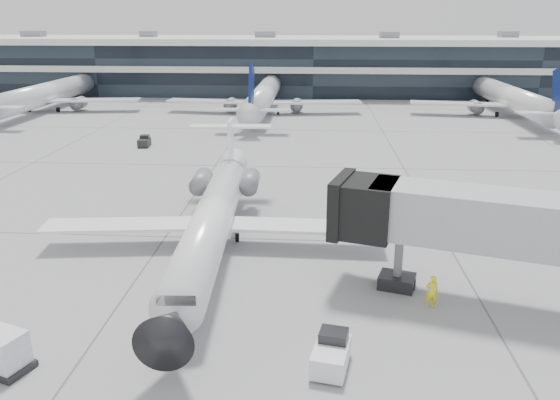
# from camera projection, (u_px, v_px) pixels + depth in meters

# --- Properties ---
(ground) EXTENTS (220.00, 220.00, 0.00)m
(ground) POSITION_uv_depth(u_px,v_px,m) (304.00, 240.00, 38.68)
(ground) COLOR gray
(ground) RESTS_ON ground
(terminal) EXTENTS (170.00, 22.00, 10.00)m
(terminal) POSITION_uv_depth(u_px,v_px,m) (314.00, 68.00, 114.70)
(terminal) COLOR black
(terminal) RESTS_ON ground
(bg_jet_left) EXTENTS (32.00, 40.00, 9.60)m
(bg_jet_left) POSITION_uv_depth(u_px,v_px,m) (49.00, 110.00, 93.50)
(bg_jet_left) COLOR silver
(bg_jet_left) RESTS_ON ground
(bg_jet_center) EXTENTS (32.00, 40.00, 9.60)m
(bg_jet_center) POSITION_uv_depth(u_px,v_px,m) (264.00, 112.00, 91.22)
(bg_jet_center) COLOR silver
(bg_jet_center) RESTS_ON ground
(bg_jet_right) EXTENTS (32.00, 40.00, 9.60)m
(bg_jet_right) POSITION_uv_depth(u_px,v_px,m) (508.00, 115.00, 88.76)
(bg_jet_right) COLOR silver
(bg_jet_right) RESTS_ON ground
(regional_jet) EXTENTS (23.35, 29.12, 6.73)m
(regional_jet) POSITION_uv_depth(u_px,v_px,m) (213.00, 216.00, 36.76)
(regional_jet) COLOR white
(regional_jet) RESTS_ON ground
(jet_bridge) EXTENTS (20.00, 9.30, 6.53)m
(jet_bridge) POSITION_uv_depth(u_px,v_px,m) (547.00, 228.00, 27.90)
(jet_bridge) COLOR #BBBEC0
(jet_bridge) RESTS_ON ground
(ramp_worker) EXTENTS (0.69, 0.46, 1.90)m
(ramp_worker) POSITION_uv_depth(u_px,v_px,m) (432.00, 292.00, 29.42)
(ramp_worker) COLOR #FFF81A
(ramp_worker) RESTS_ON ground
(baggage_tug) EXTENTS (1.95, 2.75, 1.60)m
(baggage_tug) POSITION_uv_depth(u_px,v_px,m) (331.00, 354.00, 24.37)
(baggage_tug) COLOR white
(baggage_tug) RESTS_ON ground
(cargo_uld) EXTENTS (2.66, 2.32, 1.82)m
(cargo_uld) POSITION_uv_depth(u_px,v_px,m) (3.00, 352.00, 24.16)
(cargo_uld) COLOR black
(cargo_uld) RESTS_ON ground
(traffic_cone) EXTENTS (0.46, 0.46, 0.63)m
(traffic_cone) POSITION_uv_depth(u_px,v_px,m) (223.00, 178.00, 52.65)
(traffic_cone) COLOR #E5560C
(traffic_cone) RESTS_ON ground
(far_tug) EXTENTS (1.39, 2.20, 1.35)m
(far_tug) POSITION_uv_depth(u_px,v_px,m) (144.00, 142.00, 66.74)
(far_tug) COLOR black
(far_tug) RESTS_ON ground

